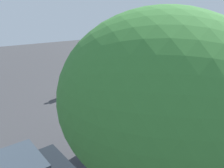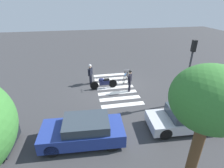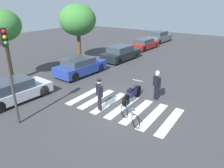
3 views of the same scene
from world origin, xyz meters
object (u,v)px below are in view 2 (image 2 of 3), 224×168
leaning_bicycle (125,77)px  officer_on_foot (90,73)px  police_motorcycle (104,83)px  traffic_light_pole (190,63)px  car_silver_sedan (185,118)px  officer_by_motorcycle (130,79)px  car_blue_hatchback (84,131)px

leaning_bicycle → officer_on_foot: officer_on_foot is taller
police_motorcycle → officer_on_foot: 1.54m
officer_on_foot → traffic_light_pole: 7.72m
car_silver_sedan → traffic_light_pole: size_ratio=0.93×
police_motorcycle → officer_on_foot: bearing=-47.6°
police_motorcycle → officer_by_motorcycle: 2.19m
officer_on_foot → car_silver_sedan: bearing=125.3°
police_motorcycle → officer_by_motorcycle: size_ratio=1.23×
police_motorcycle → car_silver_sedan: (-3.78, 5.63, 0.15)m
officer_on_foot → officer_by_motorcycle: size_ratio=0.98×
car_silver_sedan → car_blue_hatchback: (5.63, 0.02, 0.03)m
car_silver_sedan → car_blue_hatchback: car_blue_hatchback is taller
traffic_light_pole → police_motorcycle: bearing=-32.5°
car_blue_hatchback → car_silver_sedan: bearing=-179.8°
police_motorcycle → traffic_light_pole: 6.56m
police_motorcycle → car_blue_hatchback: bearing=71.8°
leaning_bicycle → car_blue_hatchback: car_blue_hatchback is taller
police_motorcycle → car_blue_hatchback: size_ratio=0.52×
police_motorcycle → car_silver_sedan: size_ratio=0.54×
officer_on_foot → car_blue_hatchback: officer_on_foot is taller
police_motorcycle → leaning_bicycle: bearing=-153.6°
officer_by_motorcycle → leaning_bicycle: bearing=-95.3°
officer_on_foot → traffic_light_pole: (-6.09, 4.33, 1.93)m
traffic_light_pole → officer_by_motorcycle: bearing=-36.7°
police_motorcycle → officer_on_foot: officer_on_foot is taller
officer_on_foot → car_blue_hatchback: (0.89, 6.71, -0.37)m
officer_by_motorcycle → car_blue_hatchback: 6.09m
officer_on_foot → traffic_light_pole: traffic_light_pole is taller
police_motorcycle → traffic_light_pole: size_ratio=0.50×
police_motorcycle → officer_on_foot: size_ratio=1.25×
car_silver_sedan → car_blue_hatchback: size_ratio=0.97×
officer_by_motorcycle → car_silver_sedan: officer_by_motorcycle is taller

